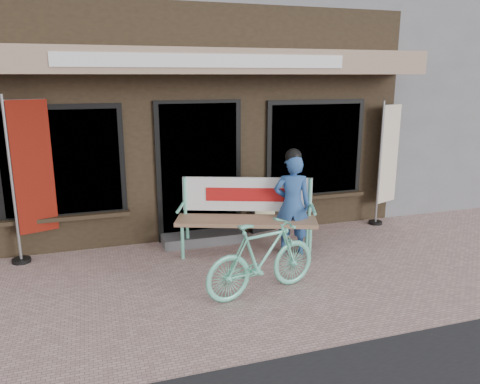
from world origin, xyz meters
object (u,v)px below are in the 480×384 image
object	(u,v)px
bench	(247,210)
menu_stand	(264,204)
nobori_red	(30,177)
bicycle	(262,258)
nobori_cream	(387,161)
person	(292,203)

from	to	relation	value
bench	menu_stand	world-z (taller)	bench
menu_stand	bench	bearing A→B (deg)	-137.93
nobori_red	menu_stand	xyz separation A→B (m)	(3.50, 0.14, -0.72)
nobori_red	bicycle	bearing A→B (deg)	-56.20
bench	bicycle	size ratio (longest dim) A/B	1.38
nobori_cream	menu_stand	bearing A→B (deg)	154.94
bicycle	person	bearing A→B (deg)	-51.11
nobori_red	nobori_cream	xyz separation A→B (m)	(5.74, -0.02, -0.09)
nobori_cream	bench	bearing A→B (deg)	171.66
bench	nobori_red	world-z (taller)	nobori_red
person	menu_stand	distance (m)	1.08
bench	nobori_cream	world-z (taller)	nobori_cream
bench	nobori_cream	distance (m)	2.91
bicycle	nobori_red	world-z (taller)	nobori_red
nobori_red	nobori_cream	distance (m)	5.74
bench	bicycle	distance (m)	1.41
person	nobori_cream	distance (m)	2.39
bench	menu_stand	size ratio (longest dim) A/B	2.24
bench	bicycle	xyz separation A→B (m)	(-0.27, -1.37, -0.19)
bicycle	nobori_cream	bearing A→B (deg)	-69.84
nobori_red	bench	bearing A→B (deg)	-31.56
nobori_cream	menu_stand	distance (m)	2.33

